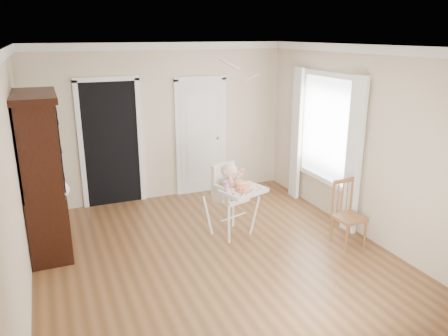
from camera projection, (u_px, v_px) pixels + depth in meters
name	position (u px, v px, depth m)	size (l,w,h in m)	color
floor	(216.00, 257.00, 5.78)	(5.00, 5.00, 0.00)	brown
ceiling	(214.00, 46.00, 4.99)	(5.00, 5.00, 0.00)	white
wall_back	(162.00, 123.00, 7.59)	(4.50, 4.50, 0.00)	beige
wall_left	(15.00, 183.00, 4.56)	(5.00, 5.00, 0.00)	beige
wall_right	(362.00, 143.00, 6.21)	(5.00, 5.00, 0.00)	beige
crown_molding	(214.00, 52.00, 5.00)	(4.50, 5.00, 0.12)	white
doorway	(111.00, 141.00, 7.32)	(1.06, 0.05, 2.22)	black
closet_door	(201.00, 138.00, 7.92)	(0.96, 0.09, 2.13)	white
window_right	(324.00, 136.00, 6.91)	(0.13, 1.84, 2.30)	white
high_chair	(231.00, 192.00, 6.25)	(0.82, 0.92, 1.08)	white
baby	(230.00, 181.00, 6.23)	(0.36, 0.26, 0.49)	beige
cake	(243.00, 187.00, 6.04)	(0.25, 0.25, 0.12)	silver
sippy_cup	(227.00, 187.00, 5.99)	(0.07, 0.07, 0.16)	pink
china_cabinet	(43.00, 174.00, 5.72)	(0.56, 1.27, 2.14)	black
dining_chair	(348.00, 215.00, 6.04)	(0.39, 0.39, 0.92)	brown
streamer	(229.00, 64.00, 6.44)	(0.03, 0.50, 0.02)	pink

